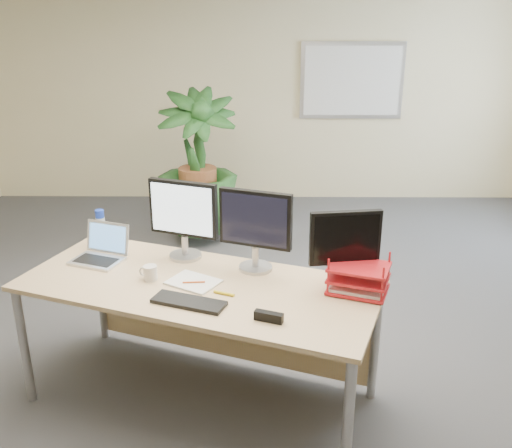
{
  "coord_description": "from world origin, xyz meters",
  "views": [
    {
      "loc": [
        0.06,
        -3.4,
        2.37
      ],
      "look_at": [
        0.03,
        0.35,
        0.97
      ],
      "focal_mm": 40.0,
      "sensor_mm": 36.0,
      "label": 1
    }
  ],
  "objects_px": {
    "desk": "(207,301)",
    "floor_plant": "(198,176)",
    "laptop": "(102,251)",
    "monitor_right": "(255,225)",
    "monitor_left": "(183,215)"
  },
  "relations": [
    {
      "from": "desk",
      "to": "floor_plant",
      "type": "relative_size",
      "value": 1.56
    },
    {
      "from": "floor_plant",
      "to": "laptop",
      "type": "relative_size",
      "value": 3.81
    },
    {
      "from": "floor_plant",
      "to": "laptop",
      "type": "height_order",
      "value": "floor_plant"
    },
    {
      "from": "desk",
      "to": "monitor_right",
      "type": "bearing_deg",
      "value": 17.41
    },
    {
      "from": "desk",
      "to": "monitor_left",
      "type": "distance_m",
      "value": 0.58
    },
    {
      "from": "laptop",
      "to": "floor_plant",
      "type": "bearing_deg",
      "value": 80.67
    },
    {
      "from": "desk",
      "to": "monitor_right",
      "type": "relative_size",
      "value": 4.5
    },
    {
      "from": "desk",
      "to": "floor_plant",
      "type": "bearing_deg",
      "value": 97.34
    },
    {
      "from": "monitor_left",
      "to": "monitor_right",
      "type": "bearing_deg",
      "value": -21.26
    },
    {
      "from": "laptop",
      "to": "monitor_left",
      "type": "bearing_deg",
      "value": 3.41
    },
    {
      "from": "monitor_right",
      "to": "laptop",
      "type": "relative_size",
      "value": 1.32
    },
    {
      "from": "monitor_left",
      "to": "monitor_right",
      "type": "relative_size",
      "value": 1.01
    },
    {
      "from": "monitor_left",
      "to": "monitor_right",
      "type": "xyz_separation_m",
      "value": [
        0.47,
        -0.18,
        -0.0
      ]
    },
    {
      "from": "monitor_left",
      "to": "laptop",
      "type": "relative_size",
      "value": 1.34
    },
    {
      "from": "monitor_left",
      "to": "desk",
      "type": "bearing_deg",
      "value": -59.21
    }
  ]
}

